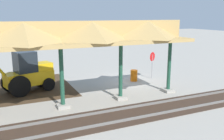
{
  "coord_description": "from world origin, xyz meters",
  "views": [
    {
      "loc": [
        9.27,
        17.04,
        5.21
      ],
      "look_at": [
        2.52,
        2.16,
        1.6
      ],
      "focal_mm": 40.0,
      "sensor_mm": 36.0,
      "label": 1
    }
  ],
  "objects": [
    {
      "name": "backhoe",
      "position": [
        7.73,
        -0.45,
        1.27
      ],
      "size": [
        5.19,
        2.62,
        2.82
      ],
      "color": "#EAB214",
      "rests_on": "ground"
    },
    {
      "name": "traffic_barrel",
      "position": [
        -0.39,
        0.03,
        0.45
      ],
      "size": [
        0.56,
        0.56,
        0.9
      ],
      "primitive_type": "cylinder",
      "color": "orange",
      "rests_on": "ground"
    },
    {
      "name": "stop_sign",
      "position": [
        -2.14,
        -0.04,
        1.61
      ],
      "size": [
        0.69,
        0.37,
        2.24
      ],
      "color": "gray",
      "rests_on": "ground"
    },
    {
      "name": "dirt_work_zone",
      "position": [
        9.24,
        -1.46,
        0.0
      ],
      "size": [
        9.28,
        7.0,
        0.01
      ],
      "primitive_type": "cube",
      "color": "#42301E",
      "rests_on": "ground"
    },
    {
      "name": "ground_plane",
      "position": [
        0.0,
        0.0,
        0.0
      ],
      "size": [
        120.0,
        120.0,
        0.0
      ],
      "primitive_type": "plane",
      "color": "#9E998E"
    },
    {
      "name": "rail_tracks",
      "position": [
        0.0,
        6.03,
        0.03
      ],
      "size": [
        60.0,
        2.58,
        0.15
      ],
      "color": "slate",
      "rests_on": "ground"
    }
  ]
}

